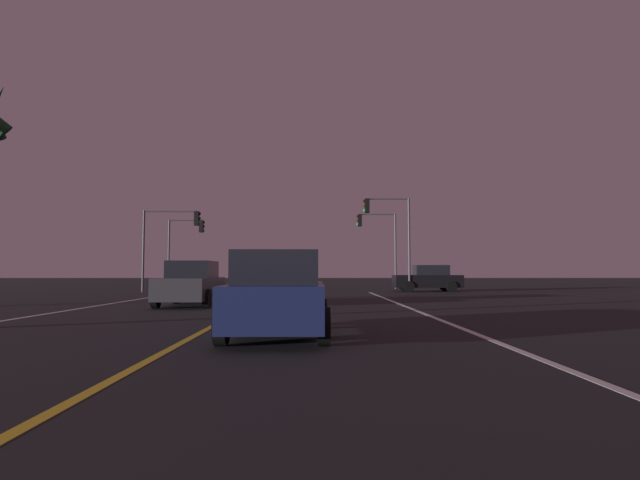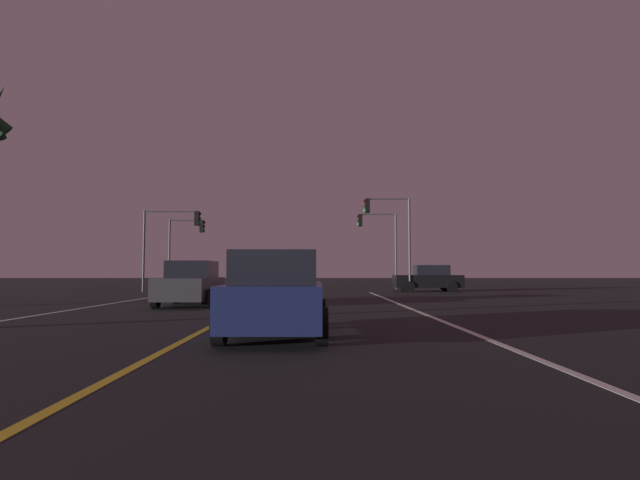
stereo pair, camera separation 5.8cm
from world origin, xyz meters
name	(u,v)px [view 1 (the left image)]	position (x,y,z in m)	size (l,w,h in m)	color
lane_edge_right	(458,327)	(5.80, 13.40, 0.00)	(0.16, 38.80, 0.01)	silver
lane_center_divider	(211,327)	(0.00, 13.40, 0.00)	(0.16, 38.80, 0.01)	gold
car_crossing_side	(428,279)	(9.75, 34.22, 0.82)	(4.30, 2.02, 1.70)	black
car_oncoming	(191,284)	(-2.28, 20.81, 0.82)	(2.02, 4.30, 1.70)	black
car_lead_same_lane	(278,295)	(1.70, 11.70, 0.82)	(2.02, 4.30, 1.70)	black
traffic_light_near_right	(388,223)	(7.05, 33.30, 4.38)	(2.98, 0.36, 5.96)	#4C4C51
traffic_light_near_left	(172,231)	(-6.61, 33.30, 3.86)	(3.65, 0.36, 5.14)	#4C4C51
traffic_light_far_right	(377,233)	(7.02, 38.80, 4.13)	(2.95, 0.36, 5.59)	#4C4C51
traffic_light_far_left	(186,237)	(-7.10, 38.80, 3.80)	(2.71, 0.36, 5.13)	#4C4C51
street_lamp_right_near	(640,14)	(7.42, 8.93, 5.25)	(2.64, 0.44, 8.25)	#4C4C51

